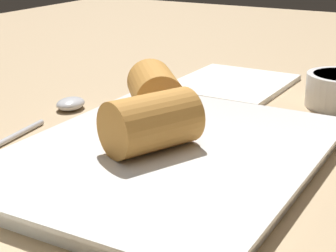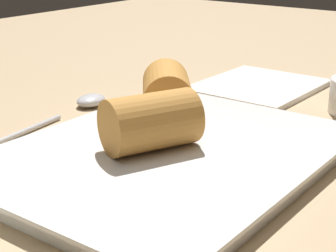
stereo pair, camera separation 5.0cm
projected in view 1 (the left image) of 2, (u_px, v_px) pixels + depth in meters
The scene contains 6 objects.
table_surface at pixel (152, 168), 44.87cm from camera, with size 180.00×140.00×2.00cm.
serving_plate at pixel (168, 156), 42.50cm from camera, with size 27.40×21.35×1.50cm.
roll_front_left at pixel (156, 121), 41.39cm from camera, with size 7.95×6.65×4.26cm.
roll_front_right at pixel (154, 89), 49.70cm from camera, with size 7.97×7.61×4.26cm.
spoon at pixel (58, 111), 54.03cm from camera, with size 17.98×3.78×1.17cm.
napkin at pixel (232, 84), 64.34cm from camera, with size 14.07×12.02×0.60cm.
Camera 1 is at (35.28, 21.40, 18.99)cm, focal length 60.00 mm.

